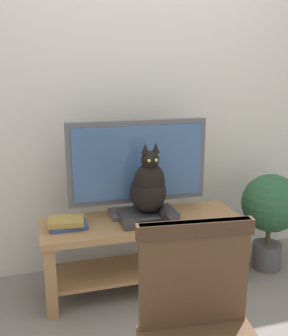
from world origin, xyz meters
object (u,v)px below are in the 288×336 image
tv (138,166)px  media_box (148,217)px  potted_plant (270,209)px  wooden_chair (202,332)px  tv_stand (142,240)px  book_stack (67,223)px  cat (149,187)px

tv → media_box: bearing=-79.9°
potted_plant → wooden_chair: bearing=-131.8°
tv → potted_plant: 1.06m
tv → tv_stand: bearing=-90.0°
tv → potted_plant: bearing=-5.7°
potted_plant → book_stack: bearing=-179.8°
tv_stand → media_box: media_box is taller
tv_stand → book_stack: size_ratio=5.42×
tv → book_stack: (-0.49, -0.10, -0.32)m
media_box → wooden_chair: wooden_chair is taller
tv_stand → book_stack: bearing=-179.3°
media_box → potted_plant: size_ratio=0.50×
wooden_chair → potted_plant: 1.66m
potted_plant → tv: bearing=174.3°
wooden_chair → potted_plant: wooden_chair is taller
cat → wooden_chair: 1.20m
book_stack → tv: bearing=11.8°
tv_stand → cat: (0.03, -0.07, 0.39)m
tv → cat: size_ratio=2.06×
tv → wooden_chair: size_ratio=1.01×
media_box → book_stack: size_ratio=1.48×
media_box → book_stack: 0.52m
tv_stand → tv: bearing=90.0°
media_box → book_stack: (-0.52, 0.05, -0.01)m
tv_stand → wooden_chair: size_ratio=1.43×
tv_stand → cat: cat is taller
cat → potted_plant: (0.96, 0.06, -0.27)m
potted_plant → tv_stand: bearing=179.9°
media_box → cat: bearing=-85.3°
tv_stand → media_box: (0.03, -0.05, 0.19)m
tv_stand → book_stack: book_stack is taller
wooden_chair → tv_stand: bearing=84.5°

